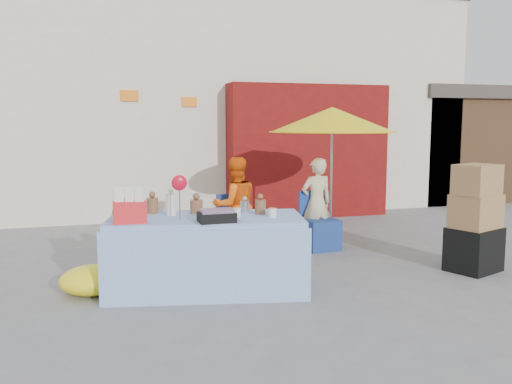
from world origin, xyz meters
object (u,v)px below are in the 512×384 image
object	(u,v)px
chair_right	(320,232)
box_stack	(475,222)
market_table	(206,253)
vendor_orange	(235,205)
chair_left	(238,237)
umbrella	(332,120)
vendor_beige	(317,203)

from	to	relation	value
chair_right	box_stack	bearing A→B (deg)	-55.94
market_table	vendor_orange	size ratio (longest dim) A/B	1.68
chair_left	umbrella	distance (m)	2.27
market_table	chair_left	xyz separation A→B (m)	(0.75, 1.46, -0.17)
market_table	chair_right	xyz separation A→B (m)	(2.00, 1.46, -0.17)
market_table	vendor_orange	bearing A→B (deg)	76.56
umbrella	vendor_beige	bearing A→B (deg)	-153.43
market_table	vendor_orange	world-z (taller)	vendor_orange
chair_left	vendor_beige	size ratio (longest dim) A/B	0.63
market_table	box_stack	bearing A→B (deg)	8.49
vendor_orange	box_stack	size ratio (longest dim) A/B	1.02
chair_left	vendor_beige	bearing A→B (deg)	0.63
chair_left	vendor_orange	size ratio (longest dim) A/B	0.62
market_table	vendor_beige	bearing A→B (deg)	50.39
vendor_orange	umbrella	bearing A→B (deg)	-179.97
chair_left	vendor_orange	xyz separation A→B (m)	(0.00, 0.13, 0.43)
vendor_beige	box_stack	distance (m)	2.26
vendor_beige	box_stack	bearing A→B (deg)	121.86
chair_right	vendor_orange	xyz separation A→B (m)	(-1.25, 0.13, 0.43)
market_table	umbrella	world-z (taller)	umbrella
market_table	vendor_orange	distance (m)	1.79
market_table	umbrella	size ratio (longest dim) A/B	1.11
chair_right	umbrella	bearing A→B (deg)	37.82
vendor_orange	vendor_beige	world-z (taller)	vendor_orange
chair_right	box_stack	xyz separation A→B (m)	(1.37, -1.66, 0.36)
chair_right	box_stack	distance (m)	2.18
vendor_beige	chair_right	bearing A→B (deg)	83.86
market_table	vendor_beige	world-z (taller)	vendor_beige
vendor_orange	vendor_beige	distance (m)	1.25
chair_right	box_stack	size ratio (longest dim) A/B	0.63
market_table	chair_right	distance (m)	2.49
chair_right	box_stack	world-z (taller)	box_stack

